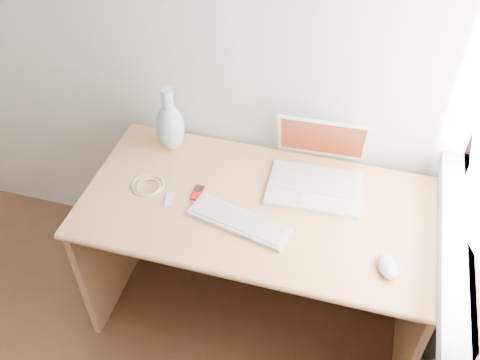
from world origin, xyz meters
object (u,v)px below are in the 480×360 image
(laptop, at_px, (317,172))
(external_keyboard, at_px, (239,221))
(vase, at_px, (170,125))
(desk, at_px, (262,225))

(laptop, relative_size, external_keyboard, 0.92)
(vase, bearing_deg, external_keyboard, -41.06)
(external_keyboard, bearing_deg, laptop, 63.86)
(external_keyboard, relative_size, vase, 1.34)
(desk, relative_size, laptop, 3.67)
(external_keyboard, bearing_deg, vase, 151.60)
(laptop, bearing_deg, desk, -153.69)
(external_keyboard, bearing_deg, desk, 88.89)
(desk, distance_m, laptop, 0.33)
(laptop, relative_size, vase, 1.24)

